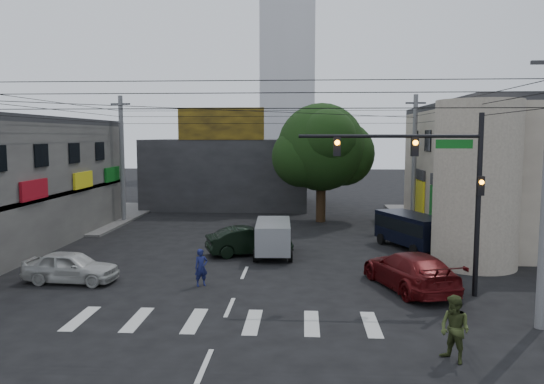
# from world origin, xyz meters

# --- Properties ---
(ground) EXTENTS (160.00, 160.00, 0.00)m
(ground) POSITION_xyz_m (0.00, 0.00, 0.00)
(ground) COLOR black
(ground) RESTS_ON ground
(sidewalk_far_left) EXTENTS (16.00, 16.00, 0.15)m
(sidewalk_far_left) POSITION_xyz_m (-18.00, 18.00, 0.07)
(sidewalk_far_left) COLOR #514F4C
(sidewalk_far_left) RESTS_ON ground
(sidewalk_far_right) EXTENTS (16.00, 16.00, 0.15)m
(sidewalk_far_right) POSITION_xyz_m (18.00, 18.00, 0.07)
(sidewalk_far_right) COLOR #514F4C
(sidewalk_far_right) RESTS_ON ground
(building_right) EXTENTS (14.00, 18.00, 8.00)m
(building_right) POSITION_xyz_m (18.00, 13.00, 4.00)
(building_right) COLOR gray
(building_right) RESTS_ON ground
(corner_column) EXTENTS (4.00, 4.00, 8.00)m
(corner_column) POSITION_xyz_m (11.00, 4.00, 4.00)
(corner_column) COLOR gray
(corner_column) RESTS_ON ground
(building_far) EXTENTS (14.00, 10.00, 6.00)m
(building_far) POSITION_xyz_m (-4.00, 26.00, 3.00)
(building_far) COLOR #232326
(building_far) RESTS_ON ground
(billboard) EXTENTS (7.00, 0.30, 2.60)m
(billboard) POSITION_xyz_m (-4.00, 21.10, 7.30)
(billboard) COLOR olive
(billboard) RESTS_ON building_far
(tower_distant) EXTENTS (9.00, 9.00, 44.00)m
(tower_distant) POSITION_xyz_m (0.00, 70.00, 22.00)
(tower_distant) COLOR silver
(tower_distant) RESTS_ON ground
(street_tree) EXTENTS (6.40, 6.40, 8.70)m
(street_tree) POSITION_xyz_m (4.00, 17.00, 5.47)
(street_tree) COLOR black
(street_tree) RESTS_ON ground
(traffic_gantry) EXTENTS (7.10, 0.35, 7.20)m
(traffic_gantry) POSITION_xyz_m (7.82, -1.00, 4.83)
(traffic_gantry) COLOR black
(traffic_gantry) RESTS_ON ground
(utility_pole_far_left) EXTENTS (0.32, 0.32, 9.20)m
(utility_pole_far_left) POSITION_xyz_m (-10.50, 16.00, 4.60)
(utility_pole_far_left) COLOR #59595B
(utility_pole_far_left) RESTS_ON ground
(utility_pole_far_right) EXTENTS (0.32, 0.32, 9.20)m
(utility_pole_far_right) POSITION_xyz_m (10.50, 16.00, 4.60)
(utility_pole_far_right) COLOR #59595B
(utility_pole_far_right) RESTS_ON ground
(dark_sedan) EXTENTS (4.53, 5.54, 1.49)m
(dark_sedan) POSITION_xyz_m (-0.18, 5.82, 0.74)
(dark_sedan) COLOR black
(dark_sedan) RESTS_ON ground
(white_compact) EXTENTS (2.22, 4.28, 1.37)m
(white_compact) POSITION_xyz_m (-7.30, -0.04, 0.69)
(white_compact) COLOR #B5B6B1
(white_compact) RESTS_ON ground
(maroon_sedan) EXTENTS (5.29, 6.65, 1.56)m
(maroon_sedan) POSITION_xyz_m (7.09, -0.21, 0.78)
(maroon_sedan) COLOR #4F0B0D
(maroon_sedan) RESTS_ON ground
(silver_minivan) EXTENTS (4.37, 2.13, 1.81)m
(silver_minivan) POSITION_xyz_m (1.12, 5.62, 0.91)
(silver_minivan) COLOR gray
(silver_minivan) RESTS_ON ground
(navy_van) EXTENTS (6.19, 5.30, 1.95)m
(navy_van) POSITION_xyz_m (8.76, 7.73, 0.98)
(navy_van) COLOR black
(navy_van) RESTS_ON ground
(traffic_officer) EXTENTS (0.91, 0.89, 1.58)m
(traffic_officer) POSITION_xyz_m (-1.59, -0.23, 0.79)
(traffic_officer) COLOR #151A4A
(traffic_officer) RESTS_ON ground
(pedestrian_olive) EXTENTS (1.60, 1.59, 1.89)m
(pedestrian_olive) POSITION_xyz_m (6.93, -7.34, 0.95)
(pedestrian_olive) COLOR #333E1C
(pedestrian_olive) RESTS_ON ground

